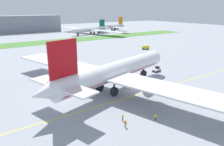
{
  "coord_description": "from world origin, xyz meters",
  "views": [
    {
      "loc": [
        -44.0,
        -50.28,
        25.88
      ],
      "look_at": [
        -1.96,
        9.63,
        4.04
      ],
      "focal_mm": 35.02,
      "sensor_mm": 36.0,
      "label": 1
    }
  ],
  "objects_px": {
    "ground_crew_marshaller_front": "(125,123)",
    "traffic_cone_near_nose": "(205,94)",
    "service_truck_baggage_loader": "(145,47)",
    "ground_crew_wingwalker_starboard": "(123,117)",
    "parked_airliner_far_centre": "(91,29)",
    "pushback_tug": "(157,69)",
    "parked_airliner_far_right": "(112,27)",
    "airliner_foreground": "(113,72)",
    "ground_crew_wingwalker_port": "(156,117)",
    "traffic_cone_starboard_wing": "(205,91)"
  },
  "relations": [
    {
      "from": "ground_crew_wingwalker_port",
      "to": "ground_crew_wingwalker_starboard",
      "type": "relative_size",
      "value": 1.0
    },
    {
      "from": "traffic_cone_near_nose",
      "to": "service_truck_baggage_loader",
      "type": "height_order",
      "value": "service_truck_baggage_loader"
    },
    {
      "from": "ground_crew_marshaller_front",
      "to": "service_truck_baggage_loader",
      "type": "height_order",
      "value": "service_truck_baggage_loader"
    },
    {
      "from": "traffic_cone_near_nose",
      "to": "service_truck_baggage_loader",
      "type": "distance_m",
      "value": 78.45
    },
    {
      "from": "ground_crew_wingwalker_port",
      "to": "ground_crew_wingwalker_starboard",
      "type": "bearing_deg",
      "value": 144.97
    },
    {
      "from": "ground_crew_marshaller_front",
      "to": "traffic_cone_near_nose",
      "type": "bearing_deg",
      "value": 1.25
    },
    {
      "from": "parked_airliner_far_centre",
      "to": "parked_airliner_far_right",
      "type": "xyz_separation_m",
      "value": [
        34.07,
        10.77,
        0.68
      ]
    },
    {
      "from": "ground_crew_wingwalker_port",
      "to": "service_truck_baggage_loader",
      "type": "relative_size",
      "value": 0.34
    },
    {
      "from": "ground_crew_wingwalker_port",
      "to": "parked_airliner_far_right",
      "type": "height_order",
      "value": "parked_airliner_far_right"
    },
    {
      "from": "airliner_foreground",
      "to": "service_truck_baggage_loader",
      "type": "relative_size",
      "value": 18.5
    },
    {
      "from": "ground_crew_marshaller_front",
      "to": "traffic_cone_near_nose",
      "type": "xyz_separation_m",
      "value": [
        31.86,
        0.69,
        -0.74
      ]
    },
    {
      "from": "ground_crew_wingwalker_starboard",
      "to": "traffic_cone_near_nose",
      "type": "bearing_deg",
      "value": -4.05
    },
    {
      "from": "parked_airliner_far_centre",
      "to": "traffic_cone_near_nose",
      "type": "bearing_deg",
      "value": -107.97
    },
    {
      "from": "ground_crew_wingwalker_port",
      "to": "parked_airliner_far_centre",
      "type": "distance_m",
      "value": 183.42
    },
    {
      "from": "airliner_foreground",
      "to": "parked_airliner_far_right",
      "type": "distance_m",
      "value": 189.34
    },
    {
      "from": "ground_crew_marshaller_front",
      "to": "airliner_foreground",
      "type": "bearing_deg",
      "value": 61.97
    },
    {
      "from": "ground_crew_wingwalker_starboard",
      "to": "parked_airliner_far_right",
      "type": "bearing_deg",
      "value": 55.71
    },
    {
      "from": "airliner_foreground",
      "to": "parked_airliner_far_right",
      "type": "bearing_deg",
      "value": 55.09
    },
    {
      "from": "parked_airliner_far_centre",
      "to": "parked_airliner_far_right",
      "type": "height_order",
      "value": "parked_airliner_far_right"
    },
    {
      "from": "service_truck_baggage_loader",
      "to": "parked_airliner_far_right",
      "type": "distance_m",
      "value": 117.2
    },
    {
      "from": "ground_crew_marshaller_front",
      "to": "ground_crew_wingwalker_starboard",
      "type": "height_order",
      "value": "ground_crew_marshaller_front"
    },
    {
      "from": "airliner_foreground",
      "to": "traffic_cone_starboard_wing",
      "type": "height_order",
      "value": "airliner_foreground"
    },
    {
      "from": "service_truck_baggage_loader",
      "to": "ground_crew_wingwalker_starboard",
      "type": "bearing_deg",
      "value": -136.64
    },
    {
      "from": "parked_airliner_far_right",
      "to": "pushback_tug",
      "type": "bearing_deg",
      "value": -118.48
    },
    {
      "from": "ground_crew_wingwalker_starboard",
      "to": "traffic_cone_starboard_wing",
      "type": "xyz_separation_m",
      "value": [
        33.3,
        -0.39,
        -0.71
      ]
    },
    {
      "from": "airliner_foreground",
      "to": "parked_airliner_far_right",
      "type": "relative_size",
      "value": 1.51
    },
    {
      "from": "traffic_cone_starboard_wing",
      "to": "pushback_tug",
      "type": "bearing_deg",
      "value": 80.33
    },
    {
      "from": "parked_airliner_far_centre",
      "to": "parked_airliner_far_right",
      "type": "relative_size",
      "value": 1.39
    },
    {
      "from": "pushback_tug",
      "to": "parked_airliner_far_centre",
      "type": "bearing_deg",
      "value": 71.42
    },
    {
      "from": "parked_airliner_far_right",
      "to": "ground_crew_wingwalker_starboard",
      "type": "bearing_deg",
      "value": -124.29
    },
    {
      "from": "service_truck_baggage_loader",
      "to": "traffic_cone_near_nose",
      "type": "bearing_deg",
      "value": -119.99
    },
    {
      "from": "parked_airliner_far_right",
      "to": "airliner_foreground",
      "type": "bearing_deg",
      "value": -124.91
    },
    {
      "from": "pushback_tug",
      "to": "traffic_cone_near_nose",
      "type": "distance_m",
      "value": 28.14
    },
    {
      "from": "traffic_cone_near_nose",
      "to": "ground_crew_marshaller_front",
      "type": "bearing_deg",
      "value": -178.75
    },
    {
      "from": "ground_crew_marshaller_front",
      "to": "traffic_cone_starboard_wing",
      "type": "xyz_separation_m",
      "value": [
        34.72,
        2.46,
        -0.74
      ]
    },
    {
      "from": "pushback_tug",
      "to": "parked_airliner_far_centre",
      "type": "height_order",
      "value": "parked_airliner_far_centre"
    },
    {
      "from": "pushback_tug",
      "to": "traffic_cone_starboard_wing",
      "type": "relative_size",
      "value": 9.52
    },
    {
      "from": "service_truck_baggage_loader",
      "to": "parked_airliner_far_centre",
      "type": "xyz_separation_m",
      "value": [
        13.97,
        96.05,
        3.38
      ]
    },
    {
      "from": "ground_crew_wingwalker_starboard",
      "to": "parked_airliner_far_right",
      "type": "xyz_separation_m",
      "value": [
        117.69,
        172.61,
        4.44
      ]
    },
    {
      "from": "ground_crew_wingwalker_port",
      "to": "traffic_cone_starboard_wing",
      "type": "xyz_separation_m",
      "value": [
        26.84,
        4.14,
        -0.71
      ]
    },
    {
      "from": "ground_crew_marshaller_front",
      "to": "ground_crew_wingwalker_starboard",
      "type": "xyz_separation_m",
      "value": [
        1.42,
        2.85,
        -0.03
      ]
    },
    {
      "from": "airliner_foreground",
      "to": "ground_crew_wingwalker_starboard",
      "type": "bearing_deg",
      "value": -118.28
    },
    {
      "from": "ground_crew_wingwalker_port",
      "to": "parked_airliner_far_right",
      "type": "relative_size",
      "value": 0.03
    },
    {
      "from": "pushback_tug",
      "to": "ground_crew_wingwalker_starboard",
      "type": "bearing_deg",
      "value": -146.36
    },
    {
      "from": "ground_crew_marshaller_front",
      "to": "parked_airliner_far_right",
      "type": "distance_m",
      "value": 212.12
    },
    {
      "from": "traffic_cone_near_nose",
      "to": "parked_airliner_far_centre",
      "type": "bearing_deg",
      "value": 72.03
    },
    {
      "from": "pushback_tug",
      "to": "ground_crew_wingwalker_starboard",
      "type": "height_order",
      "value": "pushback_tug"
    },
    {
      "from": "parked_airliner_far_centre",
      "to": "service_truck_baggage_loader",
      "type": "bearing_deg",
      "value": -98.28
    },
    {
      "from": "airliner_foreground",
      "to": "ground_crew_wingwalker_starboard",
      "type": "relative_size",
      "value": 55.34
    },
    {
      "from": "pushback_tug",
      "to": "traffic_cone_starboard_wing",
      "type": "height_order",
      "value": "pushback_tug"
    }
  ]
}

